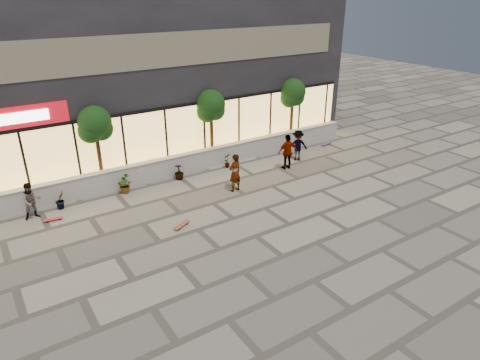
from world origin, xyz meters
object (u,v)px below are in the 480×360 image
skater_right_near (288,152)px  skateboard_right_far (326,144)px  skateboard_left (53,219)px  skater_center (235,173)px  skater_left (32,201)px  skateboard_center (182,225)px  skater_right_far (298,145)px  skateboard_right_near (292,152)px  tree_midwest (95,126)px  tree_east (293,94)px  tree_mideast (211,108)px

skater_right_near → skateboard_right_far: 4.71m
skateboard_left → skater_center: bearing=-5.1°
skater_left → skateboard_center: size_ratio=1.85×
skater_right_far → skateboard_center: 9.14m
skateboard_center → skateboard_right_far: bearing=-7.2°
skater_right_far → skateboard_right_near: 1.25m
skateboard_center → skateboard_right_near: skateboard_center is taller
tree_midwest → skateboard_left: size_ratio=5.22×
skateboard_center → skateboard_right_near: 9.80m
skater_left → skateboard_right_near: skater_left is taller
skater_center → skater_left: skater_center is taller
skateboard_right_near → skateboard_left: bearing=175.0°
skateboard_left → skater_left: bearing=138.0°
tree_midwest → skateboard_left: (-2.73, -2.20, -2.91)m
tree_midwest → tree_east: same height
skater_left → skateboard_left: 1.13m
tree_midwest → tree_mideast: size_ratio=1.00×
skater_center → skateboard_right_near: size_ratio=2.37×
tree_mideast → skater_center: tree_mideast is taller
tree_mideast → skater_right_far: (4.00, -2.41, -2.14)m
skateboard_left → skateboard_right_far: 15.83m
tree_mideast → skateboard_left: size_ratio=5.22×
tree_east → skateboard_left: bearing=-171.2°
skater_right_far → tree_mideast: bearing=-3.2°
skateboard_right_near → skater_right_far: bearing=-120.7°
tree_midwest → skater_right_far: bearing=-13.5°
tree_midwest → skateboard_center: tree_midwest is taller
tree_east → skateboard_right_far: (1.58, -1.50, -2.90)m
skateboard_center → skateboard_left: size_ratio=1.13×
skateboard_right_near → tree_mideast: bearing=153.0°
tree_midwest → tree_east: bearing=0.0°
skater_right_near → skateboard_left: bearing=4.5°
tree_mideast → tree_east: same height
skater_left → tree_midwest: bearing=24.4°
skateboard_center → skateboard_right_far: size_ratio=0.99×
skateboard_left → skateboard_right_near: size_ratio=0.98×
skater_center → skater_right_near: skater_right_near is taller
tree_midwest → skateboard_right_far: 13.49m
tree_mideast → tree_east: size_ratio=1.00×
skater_center → tree_midwest: bearing=-47.3°
skateboard_right_near → tree_east: bearing=45.2°
tree_midwest → skater_left: tree_midwest is taller
tree_east → tree_mideast: bearing=180.0°
skater_left → skater_right_near: bearing=-7.8°
skater_left → skateboard_right_far: (16.39, 0.03, -0.70)m
tree_east → skater_right_far: size_ratio=2.32×
skater_left → skateboard_left: skater_left is taller
tree_mideast → skateboard_left: bearing=-165.9°
skater_right_near → skater_right_far: skater_right_near is taller
tree_mideast → skateboard_left: tree_mideast is taller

